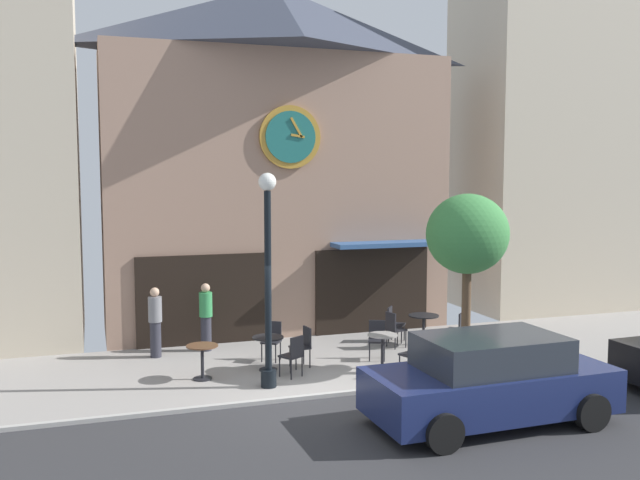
{
  "coord_description": "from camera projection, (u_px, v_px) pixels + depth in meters",
  "views": [
    {
      "loc": [
        -4.21,
        -12.45,
        4.32
      ],
      "look_at": [
        0.74,
        2.53,
        2.83
      ],
      "focal_mm": 38.99,
      "sensor_mm": 36.0,
      "label": 1
    }
  ],
  "objects": [
    {
      "name": "ground_plane",
      "position": [
        325.0,
        399.0,
        13.47
      ],
      "size": [
        26.62,
        10.18,
        0.13
      ],
      "color": "gray"
    },
    {
      "name": "clock_building",
      "position": [
        276.0,
        154.0,
        19.37
      ],
      "size": [
        9.36,
        4.21,
        9.48
      ],
      "color": "#9E7A66",
      "rests_on": "ground_plane"
    },
    {
      "name": "neighbor_building_right",
      "position": [
        546.0,
        115.0,
        22.44
      ],
      "size": [
        5.34,
        3.53,
        12.45
      ],
      "color": "beige",
      "rests_on": "ground_plane"
    },
    {
      "name": "street_lamp",
      "position": [
        268.0,
        280.0,
        13.97
      ],
      "size": [
        0.36,
        0.36,
        4.36
      ],
      "color": "black",
      "rests_on": "ground_plane"
    },
    {
      "name": "street_tree",
      "position": [
        468.0,
        235.0,
        15.0
      ],
      "size": [
        1.83,
        1.65,
        3.91
      ],
      "color": "brown",
      "rests_on": "ground_plane"
    },
    {
      "name": "cafe_table_near_curb",
      "position": [
        202.0,
        356.0,
        14.66
      ],
      "size": [
        0.67,
        0.67,
        0.74
      ],
      "color": "black",
      "rests_on": "ground_plane"
    },
    {
      "name": "cafe_table_rightmost",
      "position": [
        268.0,
        347.0,
        15.33
      ],
      "size": [
        0.7,
        0.7,
        0.76
      ],
      "color": "black",
      "rests_on": "ground_plane"
    },
    {
      "name": "cafe_table_leftmost",
      "position": [
        382.0,
        345.0,
        15.51
      ],
      "size": [
        0.67,
        0.67,
        0.77
      ],
      "color": "black",
      "rests_on": "ground_plane"
    },
    {
      "name": "cafe_table_center_left",
      "position": [
        424.0,
        323.0,
        17.65
      ],
      "size": [
        0.77,
        0.77,
        0.76
      ],
      "color": "black",
      "rests_on": "ground_plane"
    },
    {
      "name": "cafe_chair_left_end",
      "position": [
        377.0,
        337.0,
        16.29
      ],
      "size": [
        0.52,
        0.52,
        0.9
      ],
      "color": "black",
      "rests_on": "ground_plane"
    },
    {
      "name": "cafe_chair_corner",
      "position": [
        458.0,
        327.0,
        17.32
      ],
      "size": [
        0.56,
        0.56,
        0.9
      ],
      "color": "black",
      "rests_on": "ground_plane"
    },
    {
      "name": "cafe_chair_mid_row",
      "position": [
        294.0,
        353.0,
        14.8
      ],
      "size": [
        0.55,
        0.55,
        0.9
      ],
      "color": "black",
      "rests_on": "ground_plane"
    },
    {
      "name": "cafe_chair_curbside",
      "position": [
        272.0,
        338.0,
        16.19
      ],
      "size": [
        0.56,
        0.56,
        0.9
      ],
      "color": "black",
      "rests_on": "ground_plane"
    },
    {
      "name": "cafe_chair_facing_street",
      "position": [
        394.0,
        327.0,
        17.34
      ],
      "size": [
        0.48,
        0.48,
        0.9
      ],
      "color": "black",
      "rests_on": "ground_plane"
    },
    {
      "name": "cafe_chair_under_awning",
      "position": [
        393.0,
        321.0,
        18.0
      ],
      "size": [
        0.56,
        0.56,
        0.9
      ],
      "color": "black",
      "rests_on": "ground_plane"
    },
    {
      "name": "cafe_chair_near_lamp",
      "position": [
        414.0,
        352.0,
        14.91
      ],
      "size": [
        0.52,
        0.52,
        0.9
      ],
      "color": "black",
      "rests_on": "ground_plane"
    },
    {
      "name": "cafe_chair_facing_wall",
      "position": [
        303.0,
        344.0,
        15.62
      ],
      "size": [
        0.45,
        0.45,
        0.9
      ],
      "color": "black",
      "rests_on": "ground_plane"
    },
    {
      "name": "pedestrian_grey",
      "position": [
        155.0,
        321.0,
        16.42
      ],
      "size": [
        0.41,
        0.41,
        1.67
      ],
      "color": "#2D2D38",
      "rests_on": "ground_plane"
    },
    {
      "name": "pedestrian_green",
      "position": [
        206.0,
        316.0,
        17.03
      ],
      "size": [
        0.4,
        0.4,
        1.67
      ],
      "color": "#2D2D38",
      "rests_on": "ground_plane"
    },
    {
      "name": "parked_car_navy",
      "position": [
        490.0,
        380.0,
        12.06
      ],
      "size": [
        4.34,
        2.1,
        1.55
      ],
      "color": "navy",
      "rests_on": "ground_plane"
    }
  ]
}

